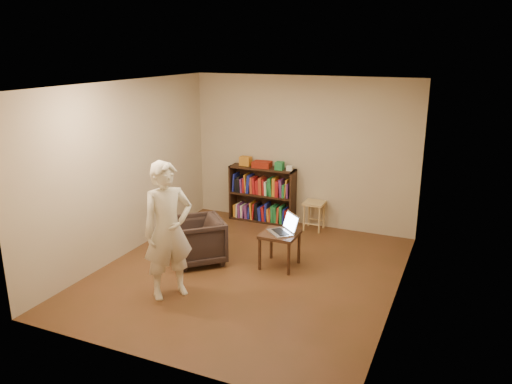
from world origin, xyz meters
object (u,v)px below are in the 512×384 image
at_px(bookshelf, 262,197).
at_px(armchair, 197,240).
at_px(laptop, 284,229).
at_px(stool, 314,207).
at_px(side_table, 280,239).
at_px(person, 168,230).

bearing_deg(bookshelf, armchair, -94.66).
relative_size(bookshelf, laptop, 2.40).
xyz_separation_m(bookshelf, armchair, (-0.17, -2.04, -0.10)).
bearing_deg(stool, side_table, -89.99).
bearing_deg(person, laptop, 1.52).
bearing_deg(stool, laptop, -88.14).
relative_size(bookshelf, stool, 2.41).
xyz_separation_m(stool, side_table, (0.00, -1.65, 0.03)).
relative_size(laptop, person, 0.29).
xyz_separation_m(side_table, laptop, (0.05, 0.04, 0.15)).
height_order(side_table, person, person).
xyz_separation_m(stool, laptop, (0.05, -1.61, 0.17)).
bearing_deg(laptop, person, -82.95).
bearing_deg(armchair, laptop, 63.55).
bearing_deg(bookshelf, person, -89.42).
height_order(stool, side_table, side_table).
height_order(bookshelf, laptop, bookshelf).
xyz_separation_m(side_table, person, (-0.96, -1.35, 0.45)).
bearing_deg(person, stool, 19.87).
bearing_deg(laptop, side_table, -102.54).
distance_m(stool, side_table, 1.65).
bearing_deg(laptop, stool, 135.04).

